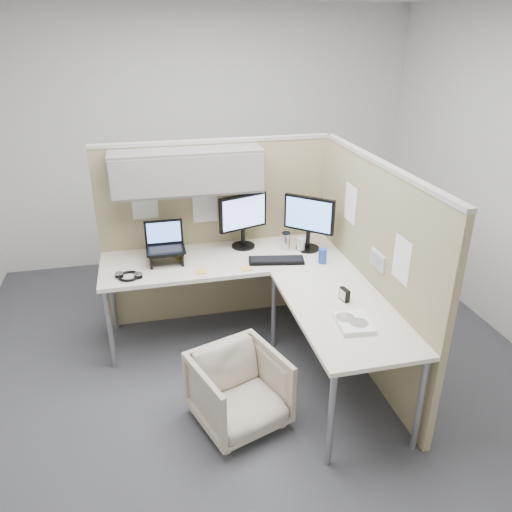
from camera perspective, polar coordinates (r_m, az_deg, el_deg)
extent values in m
plane|color=#38383D|center=(4.06, -0.58, -12.57)|extent=(4.50, 4.50, 0.00)
cube|color=#9C8F66|center=(4.42, -4.45, 2.58)|extent=(2.00, 0.05, 1.60)
cube|color=#A8A399|center=(4.19, -4.82, 12.98)|extent=(2.00, 0.06, 0.03)
cube|color=slate|center=(4.06, -7.93, 9.62)|extent=(1.20, 0.34, 0.34)
cube|color=gray|center=(3.89, -7.66, 8.98)|extent=(1.18, 0.01, 0.30)
plane|color=white|center=(4.24, -12.63, 6.09)|extent=(0.26, 0.00, 0.26)
plane|color=white|center=(4.29, -5.84, 5.80)|extent=(0.26, 0.00, 0.26)
cube|color=#9C8F66|center=(3.83, 12.98, -1.67)|extent=(0.05, 2.00, 1.60)
cube|color=#A8A399|center=(3.55, 14.23, 10.21)|extent=(0.06, 2.00, 0.03)
cube|color=#A8A399|center=(4.66, 7.79, 3.61)|extent=(0.06, 0.06, 1.60)
cube|color=silver|center=(3.63, 13.81, -0.47)|extent=(0.02, 0.20, 0.12)
cube|color=gray|center=(3.62, 13.61, -0.49)|extent=(0.00, 0.16, 0.09)
plane|color=white|center=(4.00, 10.74, 5.91)|extent=(0.00, 0.26, 0.26)
plane|color=white|center=(3.33, 16.30, -0.41)|extent=(0.00, 0.26, 0.26)
cube|color=beige|center=(4.13, -3.61, -0.35)|extent=(2.00, 0.68, 0.03)
cube|color=beige|center=(3.45, 9.83, -6.08)|extent=(0.68, 1.30, 0.03)
cube|color=white|center=(3.83, -2.75, -2.42)|extent=(2.00, 0.02, 0.03)
cylinder|color=gray|center=(4.02, -16.34, -8.06)|extent=(0.04, 0.04, 0.70)
cylinder|color=gray|center=(4.52, -16.11, -4.16)|extent=(0.04, 0.04, 0.70)
cylinder|color=gray|center=(3.13, 8.56, -18.04)|extent=(0.04, 0.04, 0.70)
cylinder|color=gray|center=(3.35, 18.22, -15.82)|extent=(0.04, 0.04, 0.70)
cylinder|color=gray|center=(4.12, 2.05, -6.14)|extent=(0.04, 0.04, 0.70)
imported|color=#BEAB97|center=(3.42, -1.95, -14.76)|extent=(0.69, 0.67, 0.57)
cylinder|color=black|center=(4.31, -1.46, 1.17)|extent=(0.20, 0.20, 0.02)
cylinder|color=black|center=(4.28, -1.47, 2.19)|extent=(0.04, 0.04, 0.15)
cube|color=black|center=(4.20, -1.51, 5.03)|extent=(0.43, 0.17, 0.30)
cube|color=#879BE9|center=(4.18, -1.37, 4.95)|extent=(0.38, 0.13, 0.26)
cylinder|color=black|center=(4.29, 5.91, 0.90)|extent=(0.20, 0.20, 0.02)
cylinder|color=black|center=(4.26, 5.95, 1.92)|extent=(0.04, 0.04, 0.15)
cube|color=black|center=(4.18, 6.09, 4.77)|extent=(0.35, 0.32, 0.30)
cube|color=#5691EB|center=(4.16, 5.98, 4.69)|extent=(0.30, 0.27, 0.26)
cube|color=black|center=(4.04, -10.26, 0.50)|extent=(0.27, 0.22, 0.01)
cube|color=black|center=(4.05, -11.92, -0.27)|extent=(0.02, 0.20, 0.11)
cube|color=black|center=(4.06, -8.51, 0.05)|extent=(0.02, 0.20, 0.11)
cube|color=black|center=(4.03, -10.28, 0.69)|extent=(0.31, 0.22, 0.02)
cube|color=black|center=(4.11, -10.50, 2.73)|extent=(0.31, 0.05, 0.20)
cube|color=#598CF2|center=(4.10, -10.50, 2.67)|extent=(0.27, 0.04, 0.16)
cube|color=black|center=(4.04, 2.34, -0.51)|extent=(0.46, 0.23, 0.02)
ellipsoid|color=black|center=(4.08, 4.76, -0.23)|extent=(0.10, 0.08, 0.03)
cylinder|color=silver|center=(4.25, 3.44, 1.68)|extent=(0.07, 0.07, 0.14)
cylinder|color=black|center=(4.22, 3.47, 2.63)|extent=(0.07, 0.07, 0.01)
cylinder|color=#1E3FA5|center=(4.03, 7.61, 0.01)|extent=(0.07, 0.07, 0.12)
cylinder|color=silver|center=(4.22, 5.14, 1.31)|extent=(0.07, 0.07, 0.12)
cube|color=gold|center=(4.15, -8.74, -0.18)|extent=(0.10, 0.10, 0.01)
cube|color=gold|center=(3.91, -1.15, -1.45)|extent=(0.08, 0.08, 0.01)
cube|color=gold|center=(3.89, -6.28, -1.79)|extent=(0.08, 0.08, 0.01)
torus|color=black|center=(3.90, -14.33, -2.24)|extent=(0.21, 0.21, 0.02)
cylinder|color=black|center=(3.92, -15.36, -2.11)|extent=(0.06, 0.06, 0.03)
cylinder|color=black|center=(3.88, -13.30, -2.20)|extent=(0.06, 0.06, 0.03)
cube|color=white|center=(3.26, 11.13, -7.48)|extent=(0.24, 0.29, 0.03)
cylinder|color=silver|center=(3.24, 11.69, -7.46)|extent=(0.12, 0.12, 0.00)
cylinder|color=silver|center=(3.28, 10.16, -6.87)|extent=(0.12, 0.12, 0.00)
cube|color=black|center=(3.51, 10.09, -4.36)|extent=(0.05, 0.09, 0.09)
cube|color=white|center=(3.50, 9.84, -4.42)|extent=(0.02, 0.07, 0.07)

